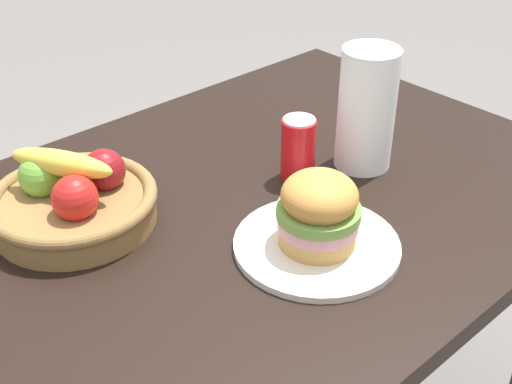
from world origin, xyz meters
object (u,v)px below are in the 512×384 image
sandwich (319,210)px  paper_towel_roll (367,109)px  plate (317,245)px  fruit_basket (73,199)px  soda_can (299,150)px

sandwich → paper_towel_roll: bearing=25.9°
plate → fruit_basket: size_ratio=0.95×
sandwich → fruit_basket: (-0.25, 0.34, -0.03)m
plate → fruit_basket: (-0.25, 0.34, 0.04)m
fruit_basket → paper_towel_roll: paper_towel_roll is taller
plate → soda_can: bearing=52.7°
soda_can → fruit_basket: fruit_basket is taller
soda_can → fruit_basket: (-0.39, 0.16, -0.02)m
fruit_basket → sandwich: bearing=-53.0°
sandwich → fruit_basket: bearing=127.0°
soda_can → fruit_basket: bearing=157.6°
fruit_basket → plate: bearing=-53.0°
soda_can → paper_towel_roll: bearing=-19.4°
soda_can → paper_towel_roll: paper_towel_roll is taller
plate → fruit_basket: bearing=127.0°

